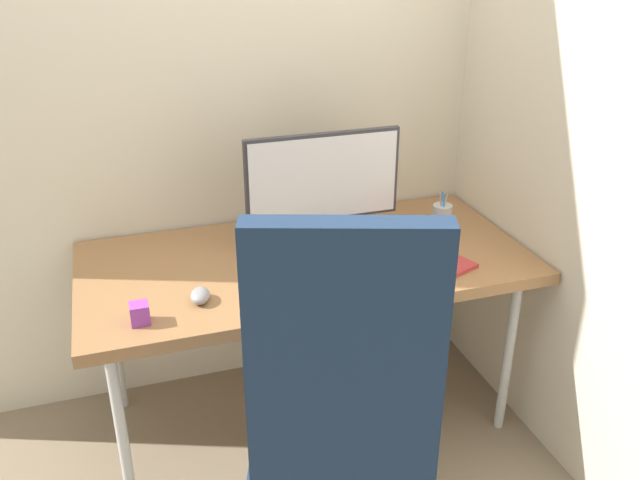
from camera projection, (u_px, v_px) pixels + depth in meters
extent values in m
plane|color=gray|center=(307.00, 415.00, 2.75)|extent=(8.00, 8.00, 0.00)
cube|color=beige|center=(271.00, 46.00, 2.51)|extent=(3.24, 0.04, 2.80)
cube|color=beige|center=(571.00, 65.00, 2.18)|extent=(0.04, 2.41, 2.80)
cube|color=#996B42|center=(306.00, 262.00, 2.45)|extent=(1.61, 0.78, 0.04)
cylinder|color=silver|center=(122.00, 434.00, 2.16)|extent=(0.04, 0.04, 0.68)
cylinder|color=silver|center=(508.00, 355.00, 2.55)|extent=(0.04, 0.04, 0.68)
cylinder|color=silver|center=(114.00, 336.00, 2.66)|extent=(0.04, 0.04, 0.68)
cylinder|color=silver|center=(437.00, 283.00, 3.06)|extent=(0.04, 0.04, 0.68)
cube|color=navy|center=(340.00, 448.00, 1.95)|extent=(0.63, 0.63, 0.09)
cube|color=navy|center=(344.00, 378.00, 1.54)|extent=(0.45, 0.21, 0.78)
cube|color=#333338|center=(324.00, 243.00, 2.54)|extent=(0.20, 0.16, 0.01)
cube|color=#333338|center=(323.00, 228.00, 2.53)|extent=(0.04, 0.02, 0.10)
cube|color=#333338|center=(323.00, 177.00, 2.44)|extent=(0.58, 0.02, 0.33)
cube|color=silver|center=(324.00, 179.00, 2.43)|extent=(0.55, 0.01, 0.31)
cube|color=black|center=(313.00, 275.00, 2.30)|extent=(0.45, 0.17, 0.02)
cube|color=#9EA0A5|center=(313.00, 273.00, 2.30)|extent=(0.41, 0.14, 0.00)
ellipsoid|color=gray|center=(200.00, 295.00, 2.15)|extent=(0.08, 0.11, 0.04)
cylinder|color=#B2B5BA|center=(442.00, 218.00, 2.64)|extent=(0.08, 0.08, 0.11)
cylinder|color=#B2B5BA|center=(441.00, 205.00, 2.61)|extent=(0.02, 0.01, 0.11)
cylinder|color=#B2B5BA|center=(445.00, 205.00, 2.62)|extent=(0.02, 0.01, 0.11)
torus|color=black|center=(442.00, 215.00, 2.63)|extent=(0.03, 0.04, 0.01)
cylinder|color=#337FD8|center=(444.00, 208.00, 2.60)|extent=(0.02, 0.02, 0.13)
cube|color=#B23333|center=(441.00, 260.00, 2.41)|extent=(0.21, 0.26, 0.01)
cube|color=purple|center=(140.00, 313.00, 2.03)|extent=(0.06, 0.06, 0.06)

